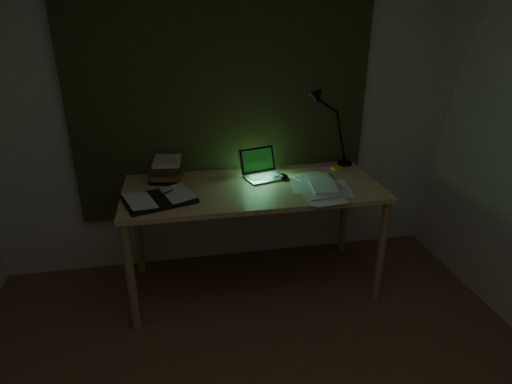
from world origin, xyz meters
TOP-DOWN VIEW (x-y plane):
  - wall_back at (0.00, 2.00)m, footprint 3.50×0.00m
  - curtain at (0.00, 1.96)m, footprint 2.20×0.06m
  - desk at (0.14, 1.53)m, footprint 1.78×0.78m
  - laptop at (0.26, 1.66)m, footprint 0.36×0.38m
  - open_textbook at (-0.49, 1.39)m, footprint 0.50×0.43m
  - book_stack at (-0.44, 1.78)m, footprint 0.24×0.27m
  - loose_papers at (0.56, 1.40)m, footprint 0.43×0.45m
  - mouse at (0.39, 1.63)m, footprint 0.07×0.10m
  - sticky_yellow at (0.84, 1.75)m, footprint 0.09×0.09m
  - sticky_pink at (0.78, 1.82)m, footprint 0.10×0.10m
  - desk_lamp at (0.95, 1.84)m, footprint 0.41×0.32m

SIDE VIEW (x-z plane):
  - desk at x=0.14m, z-range 0.00..0.81m
  - sticky_yellow at x=0.84m, z-range 0.81..0.83m
  - sticky_pink at x=0.78m, z-range 0.81..0.83m
  - loose_papers at x=0.56m, z-range 0.81..0.84m
  - open_textbook at x=-0.49m, z-range 0.81..0.85m
  - mouse at x=0.39m, z-range 0.81..0.85m
  - book_stack at x=-0.44m, z-range 0.81..0.98m
  - laptop at x=0.26m, z-range 0.81..1.02m
  - desk_lamp at x=0.95m, z-range 0.81..1.41m
  - wall_back at x=0.00m, z-range 0.00..2.50m
  - curtain at x=0.00m, z-range 0.45..2.45m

